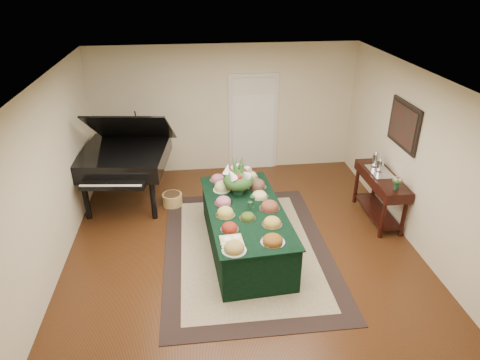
{
  "coord_description": "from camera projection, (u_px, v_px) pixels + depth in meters",
  "views": [
    {
      "loc": [
        -0.7,
        -5.66,
        4.09
      ],
      "look_at": [
        0.0,
        0.3,
        1.05
      ],
      "focal_mm": 32.0,
      "sensor_mm": 36.0,
      "label": 1
    }
  ],
  "objects": [
    {
      "name": "tea_service",
      "position": [
        378.0,
        163.0,
        7.47
      ],
      "size": [
        0.34,
        0.58,
        0.3
      ],
      "color": "silver",
      "rests_on": "mahogany_sideboard"
    },
    {
      "name": "wicker_basket",
      "position": [
        172.0,
        200.0,
        8.06
      ],
      "size": [
        0.37,
        0.37,
        0.23
      ],
      "primitive_type": "cylinder",
      "color": "#AD8845",
      "rests_on": "ground"
    },
    {
      "name": "ground",
      "position": [
        242.0,
        246.0,
        6.93
      ],
      "size": [
        6.0,
        6.0,
        0.0
      ],
      "primitive_type": "plane",
      "color": "black",
      "rests_on": "ground"
    },
    {
      "name": "mahogany_sideboard",
      "position": [
        381.0,
        185.0,
        7.41
      ],
      "size": [
        0.45,
        1.42,
        0.86
      ],
      "color": "black",
      "rests_on": "ground"
    },
    {
      "name": "buffet_table",
      "position": [
        245.0,
        229.0,
        6.71
      ],
      "size": [
        1.3,
        2.49,
        0.74
      ],
      "color": "black",
      "rests_on": "ground"
    },
    {
      "name": "grand_piano",
      "position": [
        125.0,
        157.0,
        7.84
      ],
      "size": [
        1.79,
        1.96,
        1.84
      ],
      "color": "black",
      "rests_on": "ground"
    },
    {
      "name": "kitchen_doorway",
      "position": [
        253.0,
        124.0,
        9.17
      ],
      "size": [
        1.05,
        0.07,
        2.1
      ],
      "color": "silver",
      "rests_on": "ground"
    },
    {
      "name": "pink_bouquet",
      "position": [
        397.0,
        181.0,
        6.8
      ],
      "size": [
        0.18,
        0.18,
        0.23
      ],
      "color": "#163722",
      "rests_on": "mahogany_sideboard"
    },
    {
      "name": "green_goblets",
      "position": [
        251.0,
        204.0,
        6.48
      ],
      "size": [
        0.13,
        0.22,
        0.18
      ],
      "color": "#163722",
      "rests_on": "buffet_table"
    },
    {
      "name": "cutting_board",
      "position": [
        231.0,
        239.0,
        5.76
      ],
      "size": [
        0.32,
        0.32,
        0.1
      ],
      "color": "tan",
      "rests_on": "buffet_table"
    },
    {
      "name": "wall_painting",
      "position": [
        404.0,
        125.0,
        6.94
      ],
      "size": [
        0.05,
        0.95,
        0.75
      ],
      "color": "black",
      "rests_on": "ground"
    },
    {
      "name": "floral_centerpiece",
      "position": [
        238.0,
        176.0,
        6.86
      ],
      "size": [
        0.51,
        0.51,
        0.51
      ],
      "color": "#163722",
      "rests_on": "buffet_table"
    },
    {
      "name": "area_rug",
      "position": [
        247.0,
        249.0,
        6.85
      ],
      "size": [
        2.61,
        3.65,
        0.01
      ],
      "color": "black",
      "rests_on": "ground"
    },
    {
      "name": "food_platters",
      "position": [
        244.0,
        204.0,
        6.58
      ],
      "size": [
        1.02,
        2.4,
        0.13
      ],
      "color": "silver",
      "rests_on": "buffet_table"
    }
  ]
}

